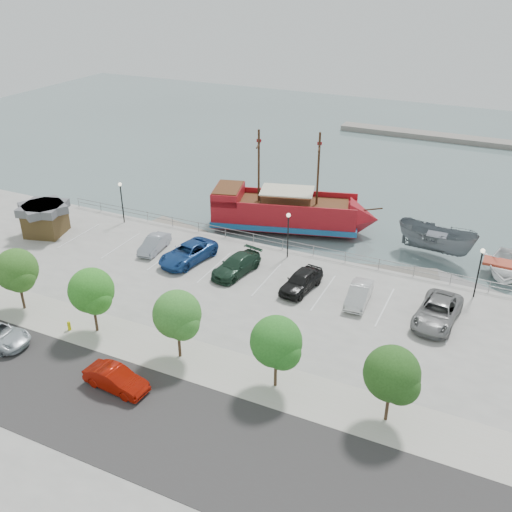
% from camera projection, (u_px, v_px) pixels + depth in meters
% --- Properties ---
extents(ground, '(160.00, 160.00, 0.00)m').
position_uv_depth(ground, '(257.00, 301.00, 46.57)').
color(ground, slate).
extents(land_slab, '(100.00, 58.00, 1.20)m').
position_uv_depth(land_slab, '(84.00, 489.00, 29.53)').
color(land_slab, gray).
rests_on(land_slab, ground).
extents(street, '(100.00, 8.00, 0.04)m').
position_uv_depth(street, '(140.00, 418.00, 33.26)').
color(street, '#312E2E').
rests_on(street, land_slab).
extents(sidewalk, '(100.00, 4.00, 0.05)m').
position_uv_depth(sidewalk, '(193.00, 360.00, 38.07)').
color(sidewalk, '#B0A998').
rests_on(sidewalk, land_slab).
extents(seawall_railing, '(50.00, 0.06, 1.00)m').
position_uv_depth(seawall_railing, '(293.00, 246.00, 52.12)').
color(seawall_railing, gray).
rests_on(seawall_railing, land_slab).
extents(far_shore, '(40.00, 3.00, 0.80)m').
position_uv_depth(far_shore, '(470.00, 140.00, 86.73)').
color(far_shore, gray).
rests_on(far_shore, ground).
extents(pirate_ship, '(17.40, 8.93, 10.77)m').
position_uv_depth(pirate_ship, '(297.00, 214.00, 58.04)').
color(pirate_ship, maroon).
rests_on(pirate_ship, ground).
extents(patrol_boat, '(8.02, 4.45, 2.93)m').
position_uv_depth(patrol_boat, '(436.00, 242.00, 53.01)').
color(patrol_boat, slate).
rests_on(patrol_boat, ground).
extents(speedboat, '(4.92, 6.76, 1.37)m').
position_uv_depth(speedboat, '(507.00, 269.00, 50.06)').
color(speedboat, white).
rests_on(speedboat, ground).
extents(dock_west, '(6.71, 3.19, 0.37)m').
position_uv_depth(dock_west, '(179.00, 228.00, 58.88)').
color(dock_west, gray).
rests_on(dock_west, ground).
extents(dock_mid, '(7.37, 4.00, 0.40)m').
position_uv_depth(dock_mid, '(397.00, 273.00, 50.30)').
color(dock_mid, '#68635A').
rests_on(dock_mid, ground).
extents(dock_east, '(7.00, 4.01, 0.38)m').
position_uv_depth(dock_east, '(466.00, 288.00, 48.08)').
color(dock_east, slate).
rests_on(dock_east, ground).
extents(shed, '(4.60, 4.60, 3.08)m').
position_uv_depth(shed, '(45.00, 218.00, 54.99)').
color(shed, '#4C391D').
rests_on(shed, land_slab).
extents(street_sedan, '(4.42, 1.83, 1.42)m').
position_uv_depth(street_sedan, '(116.00, 379.00, 35.28)').
color(street_sedan, '#921003').
rests_on(street_sedan, street).
extents(fire_hydrant, '(0.26, 0.26, 0.75)m').
position_uv_depth(fire_hydrant, '(69.00, 326.00, 40.98)').
color(fire_hydrant, '#D1CD09').
rests_on(fire_hydrant, sidewalk).
extents(lamp_post_left, '(0.36, 0.36, 4.28)m').
position_uv_depth(lamp_post_left, '(121.00, 195.00, 56.78)').
color(lamp_post_left, black).
rests_on(lamp_post_left, land_slab).
extents(lamp_post_mid, '(0.36, 0.36, 4.28)m').
position_uv_depth(lamp_post_mid, '(288.00, 227.00, 49.97)').
color(lamp_post_mid, black).
rests_on(lamp_post_mid, land_slab).
extents(lamp_post_right, '(0.36, 0.36, 4.28)m').
position_uv_depth(lamp_post_right, '(480.00, 264.00, 43.91)').
color(lamp_post_right, black).
rests_on(lamp_post_right, land_slab).
extents(tree_b, '(3.30, 3.20, 5.00)m').
position_uv_depth(tree_b, '(17.00, 272.00, 42.13)').
color(tree_b, '#473321').
rests_on(tree_b, sidewalk).
extents(tree_c, '(3.30, 3.20, 5.00)m').
position_uv_depth(tree_c, '(92.00, 293.00, 39.48)').
color(tree_c, '#473321').
rests_on(tree_c, sidewalk).
extents(tree_d, '(3.30, 3.20, 5.00)m').
position_uv_depth(tree_d, '(178.00, 316.00, 36.83)').
color(tree_d, '#473321').
rests_on(tree_d, sidewalk).
extents(tree_e, '(3.30, 3.20, 5.00)m').
position_uv_depth(tree_e, '(278.00, 344.00, 34.17)').
color(tree_e, '#473321').
rests_on(tree_e, sidewalk).
extents(tree_f, '(3.30, 3.20, 5.00)m').
position_uv_depth(tree_f, '(394.00, 376.00, 31.52)').
color(tree_f, '#473321').
rests_on(tree_f, sidewalk).
extents(parked_car_b, '(1.87, 4.27, 1.37)m').
position_uv_depth(parked_car_b, '(154.00, 244.00, 52.16)').
color(parked_car_b, '#9399A6').
rests_on(parked_car_b, land_slab).
extents(parked_car_c, '(3.71, 6.23, 1.62)m').
position_uv_depth(parked_car_c, '(188.00, 253.00, 50.25)').
color(parked_car_c, navy).
rests_on(parked_car_c, land_slab).
extents(parked_car_d, '(3.06, 5.55, 1.52)m').
position_uv_depth(parked_car_d, '(236.00, 265.00, 48.36)').
color(parked_car_d, '#1B3526').
rests_on(parked_car_d, land_slab).
extents(parked_car_e, '(2.61, 5.01, 1.63)m').
position_uv_depth(parked_car_e, '(301.00, 281.00, 45.90)').
color(parked_car_e, black).
rests_on(parked_car_e, land_slab).
extents(parked_car_f, '(1.78, 4.43, 1.43)m').
position_uv_depth(parked_car_f, '(359.00, 294.00, 44.24)').
color(parked_car_f, silver).
rests_on(parked_car_f, land_slab).
extents(parked_car_g, '(3.23, 6.15, 1.65)m').
position_uv_depth(parked_car_g, '(437.00, 312.00, 41.80)').
color(parked_car_g, gray).
rests_on(parked_car_g, land_slab).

